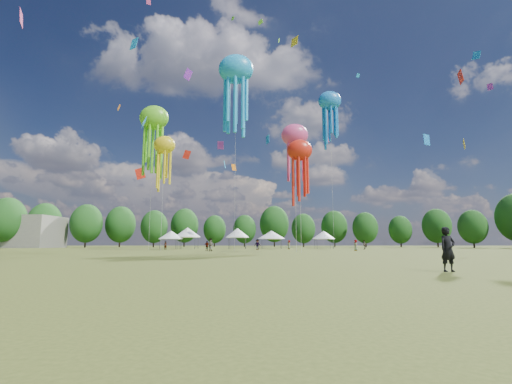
{
  "coord_description": "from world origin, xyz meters",
  "views": [
    {
      "loc": [
        0.51,
        -18.41,
        1.2
      ],
      "look_at": [
        0.05,
        15.0,
        6.0
      ],
      "focal_mm": 24.97,
      "sensor_mm": 36.0,
      "label": 1
    }
  ],
  "objects": [
    {
      "name": "ground",
      "position": [
        0.0,
        0.0,
        0.0
      ],
      "size": [
        300.0,
        300.0,
        0.0
      ],
      "primitive_type": "plane",
      "color": "#384416",
      "rests_on": "ground"
    },
    {
      "name": "spectators_far",
      "position": [
        4.45,
        46.52,
        0.85
      ],
      "size": [
        37.17,
        15.99,
        1.85
      ],
      "color": "gray",
      "rests_on": "ground"
    },
    {
      "name": "spectator_near",
      "position": [
        -6.99,
        35.02,
        0.94
      ],
      "size": [
        1.16,
        1.13,
        1.89
      ],
      "primitive_type": "imported",
      "rotation": [
        0.0,
        0.0,
        2.46
      ],
      "color": "gray",
      "rests_on": "ground"
    },
    {
      "name": "festival_tents",
      "position": [
        -4.56,
        56.12,
        3.08
      ],
      "size": [
        36.26,
        9.53,
        4.4
      ],
      "color": "#47474C",
      "rests_on": "ground"
    },
    {
      "name": "small_kites",
      "position": [
        -2.11,
        41.07,
        27.53
      ],
      "size": [
        73.47,
        56.67,
        44.88
      ],
      "color": "yellow",
      "rests_on": "ground"
    },
    {
      "name": "show_kites",
      "position": [
        -3.52,
        39.09,
        22.01
      ],
      "size": [
        38.06,
        27.68,
        31.99
      ],
      "color": "yellow",
      "rests_on": "ground"
    },
    {
      "name": "treeline",
      "position": [
        -3.87,
        62.51,
        6.54
      ],
      "size": [
        201.57,
        95.24,
        13.43
      ],
      "color": "#38281C",
      "rests_on": "ground"
    },
    {
      "name": "observer_main",
      "position": [
        8.42,
        -3.09,
        0.94
      ],
      "size": [
        0.77,
        0.59,
        1.88
      ],
      "primitive_type": "imported",
      "rotation": [
        0.0,
        0.0,
        0.23
      ],
      "color": "black",
      "rests_on": "ground"
    }
  ]
}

